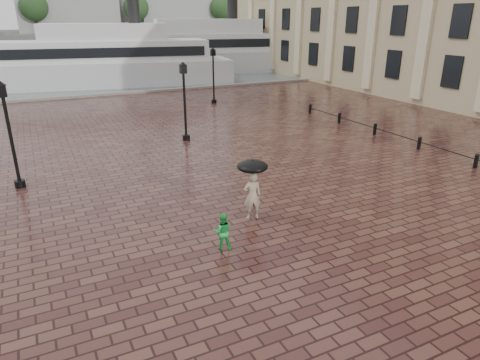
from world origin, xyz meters
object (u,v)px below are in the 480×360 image
object	(u,v)px
adult_pedestrian	(252,196)
child_pedestrian	(223,231)
street_lamps	(95,98)
ferry_far	(208,51)
ferry_near	(107,60)

from	to	relation	value
adult_pedestrian	child_pedestrian	distance (m)	2.42
street_lamps	ferry_far	distance (m)	32.75
adult_pedestrian	ferry_far	xyz separation A→B (m)	(15.30, 41.73, 1.83)
street_lamps	child_pedestrian	distance (m)	16.32
adult_pedestrian	street_lamps	bearing A→B (deg)	-64.43
ferry_near	adult_pedestrian	bearing A→B (deg)	-82.35
adult_pedestrian	ferry_near	size ratio (longest dim) A/B	0.07
street_lamps	ferry_near	distance (m)	21.38
street_lamps	adult_pedestrian	xyz separation A→B (m)	(3.12, -14.65, -1.43)
street_lamps	adult_pedestrian	size ratio (longest dim) A/B	12.04
street_lamps	ferry_far	world-z (taller)	ferry_far
street_lamps	child_pedestrian	xyz separation A→B (m)	(1.27, -16.18, -1.71)
street_lamps	ferry_near	xyz separation A→B (m)	(4.41, 20.92, 0.25)
child_pedestrian	ferry_far	distance (m)	46.58
street_lamps	ferry_far	xyz separation A→B (m)	(18.42, 27.07, 0.40)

